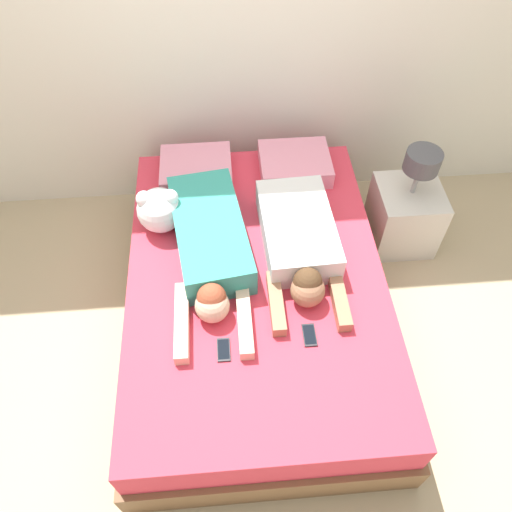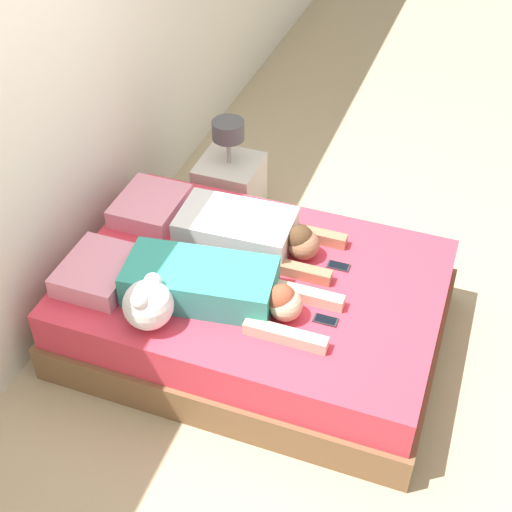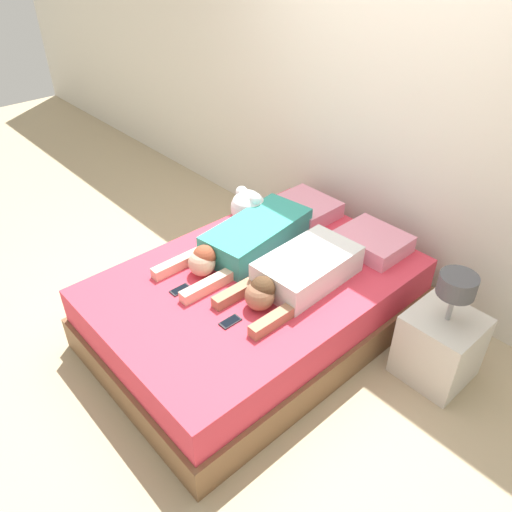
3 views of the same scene
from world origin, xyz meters
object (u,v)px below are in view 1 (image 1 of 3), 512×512
cell_phone_left (224,350)px  plush_toy (160,209)px  nightstand (405,213)px  person_left (210,246)px  person_right (299,242)px  pillow_head_left (196,169)px  pillow_head_right (295,164)px  bed (256,298)px  cell_phone_right (309,335)px

cell_phone_left → plush_toy: size_ratio=0.46×
cell_phone_left → nightstand: (1.24, 1.03, -0.22)m
person_left → plush_toy: (-0.28, 0.26, 0.04)m
person_right → cell_phone_left: size_ratio=7.53×
pillow_head_left → pillow_head_right: (0.63, 0.00, 0.00)m
pillow_head_left → plush_toy: 0.47m
person_right → cell_phone_left: 0.74m
bed → person_left: bearing=150.7°
pillow_head_left → cell_phone_right: (0.55, -1.21, -0.05)m
pillow_head_right → plush_toy: bearing=-153.8°
person_left → cell_phone_left: person_left is taller
cell_phone_left → plush_toy: bearing=110.9°
bed → person_right: size_ratio=2.19×
plush_toy → nightstand: bearing=6.7°
plush_toy → cell_phone_left: bearing=-69.1°
pillow_head_right → cell_phone_left: pillow_head_right is taller
person_left → cell_phone_right: size_ratio=9.17×
bed → nightstand: nightstand is taller
pillow_head_left → person_right: person_right is taller
pillow_head_left → cell_phone_left: (0.12, -1.26, -0.05)m
pillow_head_right → cell_phone_right: bearing=-93.8°
bed → person_right: (0.25, 0.13, 0.34)m
pillow_head_right → person_left: person_left is taller
person_right → cell_phone_left: person_right is taller
cell_phone_left → cell_phone_right: bearing=6.1°
person_right → nightstand: 0.96m
pillow_head_right → person_right: size_ratio=0.47×
person_right → person_left: bearing=178.8°
person_left → cell_phone_right: 0.73m
person_left → plush_toy: 0.38m
person_left → person_right: (0.49, -0.01, -0.00)m
bed → pillow_head_right: (0.32, 0.80, 0.31)m
cell_phone_left → nightstand: size_ratio=0.16×
bed → nightstand: size_ratio=2.71×
pillow_head_left → person_left: 0.67m
cell_phone_left → cell_phone_right: 0.43m
plush_toy → pillow_head_left: bearing=63.5°
bed → plush_toy: plush_toy is taller
person_right → pillow_head_left: bearing=129.9°
bed → plush_toy: (-0.52, 0.39, 0.39)m
bed → pillow_head_left: 0.92m
person_left → nightstand: nightstand is taller
bed → cell_phone_right: size_ratio=16.53×
person_right → cell_phone_right: bearing=-91.7°
pillow_head_right → cell_phone_right: size_ratio=3.51×
pillow_head_left → person_right: 0.88m
plush_toy → pillow_head_right: bearing=26.2°
pillow_head_left → cell_phone_right: pillow_head_left is taller
pillow_head_left → cell_phone_left: bearing=-84.6°
person_left → plush_toy: plush_toy is taller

